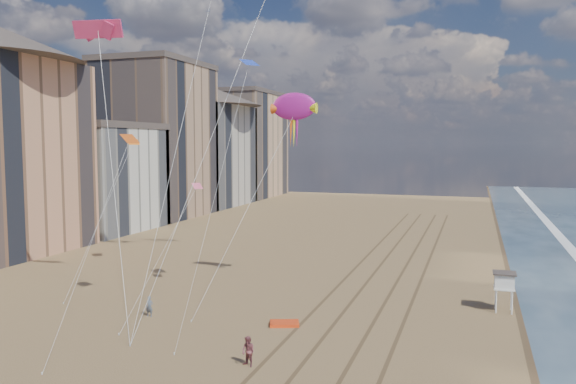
# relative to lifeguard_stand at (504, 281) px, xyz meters

# --- Properties ---
(wet_sand) EXTENTS (260.00, 260.00, 0.00)m
(wet_sand) POSITION_rel_lifeguard_stand_xyz_m (5.40, 12.19, -2.52)
(wet_sand) COLOR #42301E
(wet_sand) RESTS_ON ground
(tracks) EXTENTS (7.68, 120.00, 0.01)m
(tracks) POSITION_rel_lifeguard_stand_xyz_m (-11.05, 2.19, -2.51)
(tracks) COLOR brown
(tracks) RESTS_ON ground
(buildings) EXTENTS (34.72, 131.35, 29.00)m
(buildings) POSITION_rel_lifeguard_stand_xyz_m (-59.33, 37.78, 11.03)
(buildings) COLOR #C6B284
(buildings) RESTS_ON ground
(lifeguard_stand) EXTENTS (1.81, 1.81, 3.27)m
(lifeguard_stand) POSITION_rel_lifeguard_stand_xyz_m (0.00, 0.00, 0.00)
(lifeguard_stand) COLOR white
(lifeguard_stand) RESTS_ON ground
(grounded_kite) EXTENTS (2.54, 2.07, 0.25)m
(grounded_kite) POSITION_rel_lifeguard_stand_xyz_m (-15.92, -8.96, -2.40)
(grounded_kite) COLOR #EA3E13
(grounded_kite) RESTS_ON ground
(show_kite) EXTENTS (4.58, 5.89, 20.28)m
(show_kite) POSITION_rel_lifeguard_stand_xyz_m (-18.17, 0.24, 14.50)
(show_kite) COLOR #A01882
(show_kite) RESTS_ON ground
(kite_flyer_a) EXTENTS (0.65, 0.48, 1.65)m
(kite_flyer_a) POSITION_rel_lifeguard_stand_xyz_m (-26.77, -10.42, -1.70)
(kite_flyer_a) COLOR #525C69
(kite_flyer_a) RESTS_ON ground
(kite_flyer_b) EXTENTS (1.11, 1.00, 1.88)m
(kite_flyer_b) POSITION_rel_lifeguard_stand_xyz_m (-15.48, -17.13, -1.58)
(kite_flyer_b) COLOR brown
(kite_flyer_b) RESTS_ON ground
(small_kites) EXTENTS (18.61, 14.56, 10.77)m
(small_kites) POSITION_rel_lifeguard_stand_xyz_m (-27.31, -4.85, 12.87)
(small_kites) COLOR #C34C12
(small_kites) RESTS_ON ground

